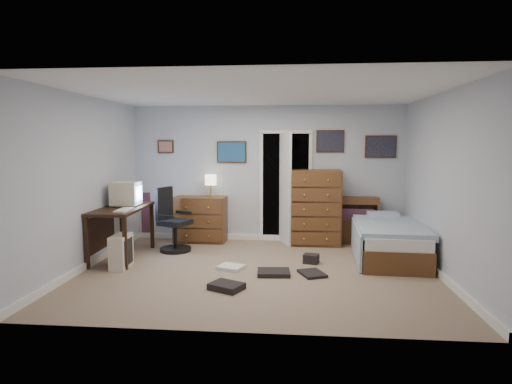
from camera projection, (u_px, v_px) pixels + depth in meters
The scene contains 15 objects.
floor at pixel (258, 272), 6.08m from camera, with size 5.00×4.00×0.02m, color gray.
computer_desk at pixel (116, 219), 6.75m from camera, with size 0.70×1.42×0.81m.
crt_monitor at pixel (126, 194), 6.85m from camera, with size 0.43×0.40×0.39m.
keyboard at pixel (124, 210), 6.36m from camera, with size 0.16×0.43×0.03m, color beige.
pc_tower at pixel (121, 251), 6.23m from camera, with size 0.24×0.46×0.49m.
office_chair at pixel (172, 227), 7.20m from camera, with size 0.68×0.68×1.07m.
media_stack at pixel (147, 215), 8.28m from camera, with size 0.18×0.18×0.88m, color maroon.
low_dresser at pixel (200, 219), 7.90m from camera, with size 0.94×0.47×0.84m, color brown.
table_lamp at pixel (211, 181), 7.80m from camera, with size 0.21×0.21×0.41m.
doorway at pixel (286, 186), 8.18m from camera, with size 0.96×1.12×2.05m.
tall_dresser at pixel (315, 207), 7.66m from camera, with size 0.91×0.54×1.34m, color brown.
headboard_bookcase at pixel (352, 219), 7.74m from camera, with size 0.95×0.27×0.85m.
bed at pixel (388, 240), 6.73m from camera, with size 1.13×1.96×0.63m.
wall_posters at pixel (298, 147), 7.79m from camera, with size 4.38×0.04×0.60m.
floor_clutter at pixel (267, 273), 5.87m from camera, with size 1.59×1.61×0.14m.
Camera 1 is at (0.50, -5.89, 1.80)m, focal length 30.00 mm.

